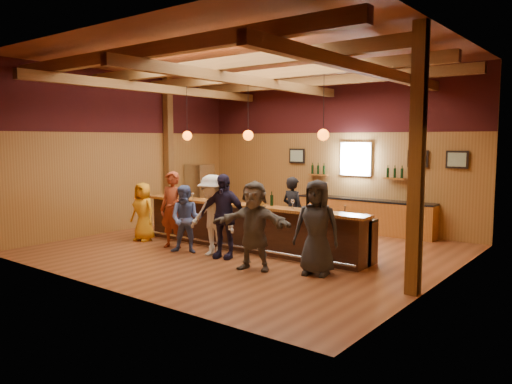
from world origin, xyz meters
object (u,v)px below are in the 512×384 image
(customer_dark, at_px, (317,227))
(bottle_a, at_px, (259,198))
(stainless_fridge, at_px, (200,192))
(ice_bucket, at_px, (260,200))
(customer_brown, at_px, (254,226))
(back_bar_cabinet, at_px, (364,216))
(bar_counter, at_px, (253,227))
(customer_redvest, at_px, (172,210))
(customer_white, at_px, (213,216))
(customer_navy, at_px, (223,216))
(customer_orange, at_px, (143,212))
(bartender, at_px, (293,212))
(customer_denim, at_px, (186,219))

(customer_dark, xyz_separation_m, bottle_a, (-2.04, 0.85, 0.34))
(stainless_fridge, height_order, ice_bucket, stainless_fridge)
(customer_brown, distance_m, bottle_a, 1.60)
(back_bar_cabinet, height_order, customer_brown, customer_brown)
(bar_counter, bearing_deg, customer_redvest, -144.70)
(customer_white, distance_m, ice_bucket, 1.16)
(back_bar_cabinet, xyz_separation_m, customer_navy, (-1.11, -4.71, 0.46))
(back_bar_cabinet, distance_m, stainless_fridge, 5.43)
(customer_navy, height_order, customer_brown, customer_navy)
(customer_orange, distance_m, customer_navy, 2.90)
(back_bar_cabinet, distance_m, bartender, 2.85)
(stainless_fridge, relative_size, customer_redvest, 0.97)
(customer_redvest, xyz_separation_m, bottle_a, (1.93, 0.90, 0.33))
(bar_counter, bearing_deg, customer_brown, -51.24)
(back_bar_cabinet, height_order, ice_bucket, ice_bucket)
(customer_orange, xyz_separation_m, customer_navy, (2.89, -0.16, 0.18))
(bar_counter, distance_m, customer_brown, 1.98)
(customer_denim, distance_m, ice_bucket, 1.76)
(bar_counter, relative_size, customer_orange, 4.18)
(back_bar_cabinet, bearing_deg, customer_white, -106.79)
(customer_navy, distance_m, bottle_a, 1.02)
(customer_navy, relative_size, customer_dark, 1.01)
(bar_counter, xyz_separation_m, ice_bucket, (0.39, -0.22, 0.71))
(bottle_a, bearing_deg, customer_dark, -22.47)
(ice_bucket, bearing_deg, bartender, 77.83)
(customer_redvest, height_order, customer_dark, customer_redvest)
(bottle_a, bearing_deg, stainless_fridge, 149.14)
(customer_white, bearing_deg, bartender, 62.17)
(bartender, bearing_deg, customer_orange, 36.81)
(bar_counter, height_order, bottle_a, bottle_a)
(bar_counter, xyz_separation_m, bottle_a, (0.35, -0.22, 0.74))
(back_bar_cabinet, height_order, customer_denim, customer_denim)
(bottle_a, bearing_deg, back_bar_cabinet, 77.61)
(back_bar_cabinet, xyz_separation_m, bottle_a, (-0.83, -3.79, 0.78))
(customer_denim, height_order, customer_navy, customer_navy)
(customer_orange, distance_m, customer_white, 2.59)
(ice_bucket, xyz_separation_m, bottle_a, (-0.04, 0.00, 0.02))
(bar_counter, xyz_separation_m, customer_navy, (0.07, -1.14, 0.41))
(customer_redvest, xyz_separation_m, customer_dark, (3.97, 0.05, -0.00))
(customer_white, xyz_separation_m, bottle_a, (0.59, 0.92, 0.34))
(bar_counter, height_order, customer_orange, customer_orange)
(customer_white, distance_m, customer_navy, 0.31)
(customer_dark, distance_m, bottle_a, 2.24)
(customer_orange, xyz_separation_m, bottle_a, (3.17, 0.77, 0.50))
(bar_counter, bearing_deg, back_bar_cabinet, 71.66)
(customer_orange, bearing_deg, customer_denim, -13.72)
(customer_orange, distance_m, customer_dark, 5.21)
(customer_denim, xyz_separation_m, bottle_a, (1.28, 1.08, 0.47))
(customer_brown, height_order, bottle_a, customer_brown)
(customer_navy, relative_size, ice_bucket, 7.63)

